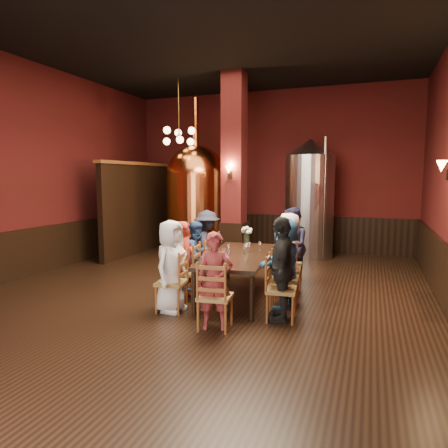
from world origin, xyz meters
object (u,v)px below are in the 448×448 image
(copper_kettle, at_px, (196,199))
(steel_vessel, at_px, (309,198))
(dining_table, at_px, (238,258))
(person_1, at_px, (185,260))
(person_0, at_px, (171,266))
(rose_vase, at_px, (247,233))
(person_2, at_px, (197,255))

(copper_kettle, xyz_separation_m, steel_vessel, (2.87, 0.74, 0.02))
(dining_table, distance_m, person_1, 0.91)
(dining_table, relative_size, steel_vessel, 0.82)
(dining_table, distance_m, steel_vessel, 4.13)
(person_0, height_order, rose_vase, person_0)
(steel_vessel, bearing_deg, person_0, -104.87)
(person_2, height_order, copper_kettle, copper_kettle)
(person_0, relative_size, person_2, 1.13)
(dining_table, relative_size, rose_vase, 6.62)
(steel_vessel, bearing_deg, rose_vase, -103.91)
(person_2, bearing_deg, rose_vase, -36.67)
(person_0, distance_m, person_1, 0.67)
(copper_kettle, bearing_deg, rose_vase, -47.62)
(steel_vessel, bearing_deg, dining_table, -98.86)
(steel_vessel, height_order, rose_vase, steel_vessel)
(person_0, xyz_separation_m, person_1, (-0.08, 0.67, -0.05))
(dining_table, distance_m, person_0, 1.31)
(copper_kettle, bearing_deg, person_2, -65.72)
(person_2, height_order, steel_vessel, steel_vessel)
(dining_table, bearing_deg, person_1, -158.78)
(person_1, distance_m, rose_vase, 1.56)
(dining_table, distance_m, person_2, 0.91)
(steel_vessel, relative_size, rose_vase, 8.08)
(dining_table, xyz_separation_m, person_2, (-0.88, 0.23, -0.05))
(person_0, distance_m, rose_vase, 2.14)
(copper_kettle, bearing_deg, person_1, -68.61)
(person_1, bearing_deg, person_0, -178.67)
(person_1, height_order, steel_vessel, steel_vessel)
(person_0, height_order, person_1, person_0)
(copper_kettle, distance_m, steel_vessel, 2.97)
(person_2, relative_size, steel_vessel, 0.41)
(dining_table, relative_size, person_2, 1.97)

